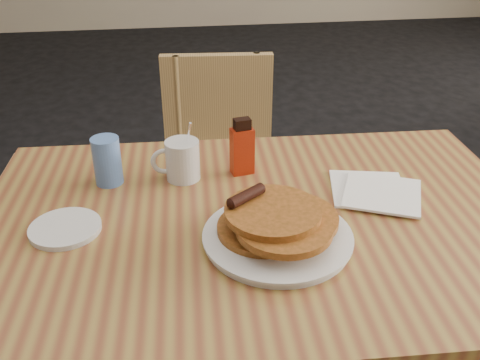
# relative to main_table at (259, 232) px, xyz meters

# --- Properties ---
(main_table) EXTENTS (1.31, 0.92, 0.75)m
(main_table) POSITION_rel_main_table_xyz_m (0.00, 0.00, 0.00)
(main_table) COLOR olive
(main_table) RESTS_ON floor
(chair_main_far) EXTENTS (0.42, 0.43, 0.87)m
(chair_main_far) POSITION_rel_main_table_xyz_m (-0.01, 0.75, -0.19)
(chair_main_far) COLOR tan
(chair_main_far) RESTS_ON floor
(pancake_plate) EXTENTS (0.31, 0.31, 0.10)m
(pancake_plate) POSITION_rel_main_table_xyz_m (0.02, -0.09, 0.07)
(pancake_plate) COLOR silver
(pancake_plate) RESTS_ON main_table
(coffee_mug) EXTENTS (0.12, 0.08, 0.16)m
(coffee_mug) POSITION_rel_main_table_xyz_m (-0.16, 0.20, 0.09)
(coffee_mug) COLOR silver
(coffee_mug) RESTS_ON main_table
(syrup_bottle) EXTENTS (0.06, 0.04, 0.15)m
(syrup_bottle) POSITION_rel_main_table_xyz_m (-0.01, 0.21, 0.11)
(syrup_bottle) COLOR maroon
(syrup_bottle) RESTS_ON main_table
(napkin_stack) EXTENTS (0.24, 0.25, 0.01)m
(napkin_stack) POSITION_rel_main_table_xyz_m (0.29, 0.06, 0.05)
(napkin_stack) COLOR white
(napkin_stack) RESTS_ON main_table
(blue_tumbler) EXTENTS (0.09, 0.09, 0.12)m
(blue_tumbler) POSITION_rel_main_table_xyz_m (-0.34, 0.20, 0.10)
(blue_tumbler) COLOR #547DC5
(blue_tumbler) RESTS_ON main_table
(side_saucer) EXTENTS (0.15, 0.15, 0.01)m
(side_saucer) POSITION_rel_main_table_xyz_m (-0.41, 0.01, 0.05)
(side_saucer) COLOR silver
(side_saucer) RESTS_ON main_table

